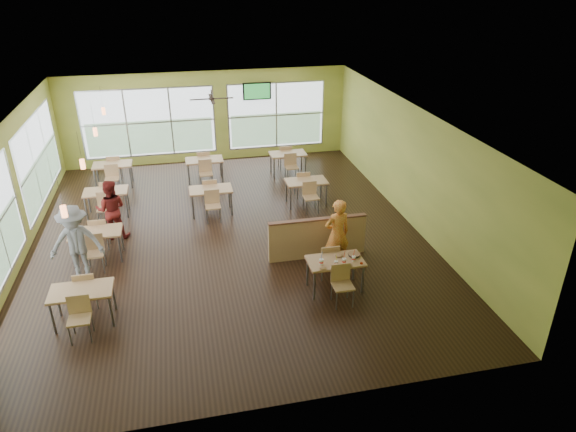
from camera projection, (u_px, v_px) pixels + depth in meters
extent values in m
plane|color=black|center=(229.00, 235.00, 13.59)|extent=(12.00, 12.00, 0.00)
plane|color=white|center=(222.00, 117.00, 12.18)|extent=(12.00, 12.00, 0.00)
cube|color=#CBCB52|center=(207.00, 117.00, 18.14)|extent=(10.00, 0.04, 3.20)
cube|color=#CBCB52|center=(269.00, 328.00, 7.63)|extent=(10.00, 0.04, 3.20)
cube|color=#CBCB52|center=(10.00, 197.00, 11.92)|extent=(0.04, 12.00, 3.20)
cube|color=#CBCB52|center=(410.00, 164.00, 13.85)|extent=(0.04, 12.00, 3.20)
cube|color=white|center=(39.00, 157.00, 14.58)|extent=(0.02, 4.50, 2.35)
cube|color=white|center=(149.00, 123.00, 17.77)|extent=(4.50, 0.02, 2.35)
cube|color=white|center=(276.00, 115.00, 18.64)|extent=(3.50, 0.02, 2.35)
cube|color=#B7BABC|center=(29.00, 234.00, 12.91)|extent=(0.04, 9.40, 0.05)
cube|color=#B7BABC|center=(216.00, 150.00, 18.71)|extent=(8.00, 0.04, 0.05)
cube|color=tan|center=(335.00, 261.00, 11.03)|extent=(1.20, 0.70, 0.04)
cube|color=brown|center=(335.00, 262.00, 11.04)|extent=(1.22, 0.71, 0.01)
cylinder|color=slate|center=(314.00, 286.00, 10.83)|extent=(0.05, 0.05, 0.71)
cylinder|color=slate|center=(363.00, 280.00, 11.04)|extent=(0.05, 0.05, 0.71)
cylinder|color=slate|center=(308.00, 271.00, 11.34)|extent=(0.05, 0.05, 0.71)
cylinder|color=slate|center=(354.00, 266.00, 11.55)|extent=(0.05, 0.05, 0.71)
cube|color=tan|center=(328.00, 259.00, 11.63)|extent=(0.42, 0.42, 0.04)
cube|color=tan|center=(326.00, 247.00, 11.70)|extent=(0.42, 0.04, 0.40)
cube|color=tan|center=(343.00, 286.00, 10.67)|extent=(0.42, 0.42, 0.04)
cube|color=tan|center=(346.00, 282.00, 10.41)|extent=(0.42, 0.04, 0.40)
cube|color=tan|center=(317.00, 239.00, 12.40)|extent=(2.40, 0.12, 1.00)
cube|color=brown|center=(318.00, 219.00, 12.17)|extent=(2.40, 0.14, 0.04)
cube|color=tan|center=(81.00, 291.00, 10.02)|extent=(1.20, 0.70, 0.04)
cube|color=brown|center=(81.00, 292.00, 10.03)|extent=(1.22, 0.71, 0.01)
cylinder|color=slate|center=(53.00, 319.00, 9.83)|extent=(0.05, 0.05, 0.71)
cylinder|color=slate|center=(111.00, 311.00, 10.04)|extent=(0.05, 0.05, 0.71)
cylinder|color=slate|center=(58.00, 301.00, 10.34)|extent=(0.05, 0.05, 0.71)
cylinder|color=slate|center=(114.00, 295.00, 10.55)|extent=(0.05, 0.05, 0.71)
cube|color=tan|center=(87.00, 287.00, 10.63)|extent=(0.42, 0.42, 0.04)
cube|color=tan|center=(86.00, 273.00, 10.70)|extent=(0.42, 0.04, 0.40)
cube|color=tan|center=(79.00, 319.00, 9.66)|extent=(0.42, 0.42, 0.04)
cube|color=tan|center=(76.00, 316.00, 9.40)|extent=(0.42, 0.04, 0.40)
cube|color=tan|center=(95.00, 232.00, 12.21)|extent=(1.20, 0.70, 0.04)
cube|color=brown|center=(96.00, 233.00, 12.22)|extent=(1.22, 0.71, 0.01)
cylinder|color=slate|center=(72.00, 254.00, 12.02)|extent=(0.05, 0.05, 0.71)
cylinder|color=slate|center=(120.00, 249.00, 12.23)|extent=(0.05, 0.05, 0.71)
cylinder|color=slate|center=(76.00, 242.00, 12.53)|extent=(0.05, 0.05, 0.71)
cylinder|color=slate|center=(122.00, 238.00, 12.74)|extent=(0.05, 0.05, 0.71)
cube|color=tan|center=(100.00, 232.00, 12.82)|extent=(0.42, 0.42, 0.04)
cube|color=tan|center=(99.00, 221.00, 12.89)|extent=(0.42, 0.04, 0.40)
cube|color=tan|center=(95.00, 254.00, 11.85)|extent=(0.42, 0.42, 0.04)
cube|color=tan|center=(92.00, 249.00, 11.59)|extent=(0.42, 0.04, 0.40)
cube|color=tan|center=(105.00, 191.00, 14.40)|extent=(1.20, 0.70, 0.04)
cube|color=brown|center=(106.00, 192.00, 14.41)|extent=(1.22, 0.71, 0.01)
cylinder|color=slate|center=(86.00, 209.00, 14.21)|extent=(0.05, 0.05, 0.71)
cylinder|color=slate|center=(127.00, 206.00, 14.42)|extent=(0.05, 0.05, 0.71)
cylinder|color=slate|center=(89.00, 201.00, 14.72)|extent=(0.05, 0.05, 0.71)
cylinder|color=slate|center=(128.00, 198.00, 14.93)|extent=(0.05, 0.05, 0.71)
cube|color=tan|center=(109.00, 193.00, 15.01)|extent=(0.42, 0.42, 0.04)
cube|color=tan|center=(108.00, 183.00, 15.08)|extent=(0.42, 0.04, 0.40)
cube|color=tan|center=(105.00, 208.00, 14.04)|extent=(0.42, 0.42, 0.04)
cube|color=tan|center=(103.00, 204.00, 13.78)|extent=(0.42, 0.04, 0.40)
cube|color=tan|center=(112.00, 164.00, 16.33)|extent=(1.20, 0.70, 0.04)
cube|color=brown|center=(112.00, 165.00, 16.34)|extent=(1.22, 0.71, 0.01)
cylinder|color=slate|center=(95.00, 180.00, 16.14)|extent=(0.05, 0.05, 0.71)
cylinder|color=slate|center=(131.00, 177.00, 16.34)|extent=(0.05, 0.05, 0.71)
cylinder|color=slate|center=(97.00, 173.00, 16.64)|extent=(0.05, 0.05, 0.71)
cylinder|color=slate|center=(132.00, 171.00, 16.85)|extent=(0.05, 0.05, 0.71)
cube|color=tan|center=(115.00, 167.00, 16.93)|extent=(0.42, 0.42, 0.04)
cube|color=tan|center=(114.00, 158.00, 17.00)|extent=(0.42, 0.04, 0.40)
cube|color=tan|center=(112.00, 179.00, 15.97)|extent=(0.42, 0.42, 0.04)
cube|color=tan|center=(110.00, 175.00, 15.71)|extent=(0.42, 0.04, 0.40)
cube|color=tan|center=(211.00, 189.00, 14.52)|extent=(1.20, 0.70, 0.04)
cube|color=brown|center=(211.00, 190.00, 14.54)|extent=(1.22, 0.71, 0.01)
cylinder|color=slate|center=(193.00, 207.00, 14.33)|extent=(0.05, 0.05, 0.71)
cylinder|color=slate|center=(232.00, 204.00, 14.54)|extent=(0.05, 0.05, 0.71)
cylinder|color=slate|center=(192.00, 199.00, 14.84)|extent=(0.05, 0.05, 0.71)
cylinder|color=slate|center=(229.00, 196.00, 15.05)|extent=(0.05, 0.05, 0.71)
cube|color=tan|center=(210.00, 191.00, 15.13)|extent=(0.42, 0.42, 0.04)
cube|color=tan|center=(209.00, 182.00, 15.20)|extent=(0.42, 0.04, 0.40)
cube|color=tan|center=(213.00, 206.00, 14.17)|extent=(0.42, 0.42, 0.04)
cube|color=tan|center=(213.00, 202.00, 13.90)|extent=(0.42, 0.04, 0.40)
cube|color=tan|center=(204.00, 160.00, 16.71)|extent=(1.20, 0.70, 0.04)
cube|color=brown|center=(204.00, 161.00, 16.73)|extent=(1.22, 0.71, 0.01)
cylinder|color=slate|center=(189.00, 175.00, 16.52)|extent=(0.05, 0.05, 0.71)
cylinder|color=slate|center=(222.00, 172.00, 16.73)|extent=(0.05, 0.05, 0.71)
cylinder|color=slate|center=(188.00, 169.00, 17.03)|extent=(0.05, 0.05, 0.71)
cylinder|color=slate|center=(221.00, 166.00, 17.24)|extent=(0.05, 0.05, 0.71)
cube|color=tan|center=(204.00, 162.00, 17.32)|extent=(0.42, 0.42, 0.04)
cube|color=tan|center=(203.00, 154.00, 17.39)|extent=(0.42, 0.04, 0.40)
cube|color=tan|center=(206.00, 174.00, 16.36)|extent=(0.42, 0.42, 0.04)
cube|color=tan|center=(206.00, 169.00, 16.09)|extent=(0.42, 0.04, 0.40)
cube|color=tan|center=(306.00, 181.00, 15.07)|extent=(1.20, 0.70, 0.04)
cube|color=brown|center=(306.00, 182.00, 15.08)|extent=(1.22, 0.71, 0.01)
cylinder|color=slate|center=(291.00, 198.00, 14.87)|extent=(0.05, 0.05, 0.71)
cylinder|color=slate|center=(326.00, 195.00, 15.08)|extent=(0.05, 0.05, 0.71)
cylinder|color=slate|center=(286.00, 191.00, 15.38)|extent=(0.05, 0.05, 0.71)
cylinder|color=slate|center=(321.00, 188.00, 15.59)|extent=(0.05, 0.05, 0.71)
cube|color=tan|center=(302.00, 183.00, 15.67)|extent=(0.42, 0.42, 0.04)
cube|color=tan|center=(300.00, 174.00, 15.74)|extent=(0.42, 0.04, 0.40)
cube|color=tan|center=(311.00, 197.00, 14.71)|extent=(0.42, 0.42, 0.04)
cube|color=tan|center=(313.00, 193.00, 14.44)|extent=(0.42, 0.04, 0.40)
cube|color=tan|center=(288.00, 154.00, 17.26)|extent=(1.20, 0.70, 0.04)
cube|color=brown|center=(288.00, 154.00, 17.27)|extent=(1.22, 0.71, 0.01)
cylinder|color=slate|center=(274.00, 168.00, 17.06)|extent=(0.05, 0.05, 0.71)
cylinder|color=slate|center=(305.00, 166.00, 17.27)|extent=(0.05, 0.05, 0.71)
cylinder|color=slate|center=(271.00, 162.00, 17.57)|extent=(0.05, 0.05, 0.71)
cylinder|color=slate|center=(301.00, 160.00, 17.78)|extent=(0.05, 0.05, 0.71)
cube|color=tan|center=(285.00, 156.00, 17.86)|extent=(0.42, 0.42, 0.04)
cube|color=tan|center=(283.00, 148.00, 17.93)|extent=(0.42, 0.04, 0.40)
cube|color=tan|center=(292.00, 167.00, 16.90)|extent=(0.42, 0.42, 0.04)
cube|color=tan|center=(293.00, 163.00, 16.63)|extent=(0.42, 0.04, 0.40)
cylinder|color=#2D2119|center=(59.00, 191.00, 9.08)|extent=(0.01, 0.01, 0.70)
cylinder|color=#FF864C|center=(64.00, 211.00, 9.26)|extent=(0.11, 0.11, 0.22)
cylinder|color=#2D2119|center=(79.00, 147.00, 11.27)|extent=(0.01, 0.01, 0.70)
cylinder|color=#FF864C|center=(83.00, 164.00, 11.45)|extent=(0.11, 0.11, 0.22)
cylinder|color=#2D2119|center=(93.00, 117.00, 13.46)|extent=(0.01, 0.01, 0.70)
cylinder|color=#FF864C|center=(95.00, 132.00, 13.64)|extent=(0.11, 0.11, 0.22)
cylinder|color=#2D2119|center=(101.00, 98.00, 15.39)|extent=(0.01, 0.01, 0.70)
cylinder|color=#FF864C|center=(104.00, 111.00, 15.57)|extent=(0.11, 0.11, 0.22)
cylinder|color=#2D2119|center=(211.00, 94.00, 14.86)|extent=(0.03, 0.03, 0.24)
cylinder|color=#2D2119|center=(212.00, 99.00, 14.92)|extent=(0.16, 0.16, 0.06)
cube|color=#2D2119|center=(224.00, 98.00, 14.99)|extent=(0.55, 0.10, 0.01)
cube|color=#2D2119|center=(211.00, 96.00, 15.23)|extent=(0.10, 0.55, 0.01)
cube|color=#2D2119|center=(200.00, 99.00, 14.85)|extent=(0.55, 0.10, 0.01)
cube|color=#2D2119|center=(213.00, 102.00, 14.61)|extent=(0.10, 0.55, 0.01)
cube|color=black|center=(257.00, 91.00, 18.03)|extent=(1.00, 0.06, 0.60)
cube|color=green|center=(257.00, 91.00, 18.00)|extent=(0.90, 0.01, 0.52)
imported|color=#D54617|center=(337.00, 234.00, 11.84)|extent=(0.70, 0.52, 1.73)
imported|color=maroon|center=(111.00, 209.00, 13.18)|extent=(0.82, 0.66, 1.59)
imported|color=slate|center=(76.00, 243.00, 11.38)|extent=(1.18, 0.70, 1.80)
cone|color=white|center=(321.00, 262.00, 10.82)|extent=(0.09, 0.09, 0.12)
cylinder|color=red|center=(321.00, 262.00, 10.82)|extent=(0.09, 0.09, 0.04)
cylinder|color=white|center=(322.00, 259.00, 10.79)|extent=(0.10, 0.10, 0.01)
cylinder|color=blue|center=(322.00, 255.00, 10.74)|extent=(0.03, 0.06, 0.23)
cone|color=white|center=(336.00, 264.00, 10.79)|extent=(0.08, 0.08, 0.11)
cylinder|color=red|center=(336.00, 263.00, 10.79)|extent=(0.07, 0.07, 0.03)
cylinder|color=white|center=(336.00, 261.00, 10.76)|extent=(0.08, 0.08, 0.01)
cylinder|color=#D8EB10|center=(336.00, 257.00, 10.72)|extent=(0.03, 0.05, 0.19)
cone|color=white|center=(344.00, 261.00, 10.85)|extent=(0.09, 0.09, 0.12)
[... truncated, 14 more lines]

